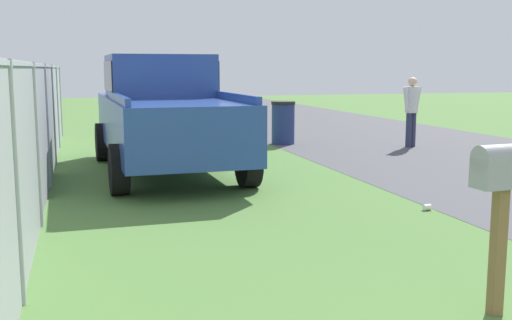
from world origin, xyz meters
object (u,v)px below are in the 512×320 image
mailbox (502,181)px  pedestrian (412,107)px  trash_bin (283,123)px  pickup_truck (164,110)px

mailbox → pedestrian: pedestrian is taller
mailbox → pedestrian: bearing=-31.0°
mailbox → trash_bin: size_ratio=1.24×
trash_bin → mailbox: bearing=170.0°
trash_bin → pedestrian: pedestrian is taller
pickup_truck → pedestrian: size_ratio=3.31×
mailbox → pickup_truck: size_ratio=0.24×
mailbox → pickup_truck: pickup_truck is taller
mailbox → pedestrian: (9.06, -4.56, -0.08)m
mailbox → trash_bin: 10.60m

